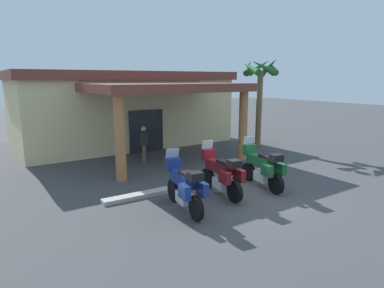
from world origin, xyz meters
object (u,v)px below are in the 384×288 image
at_px(motel_building, 121,107).
at_px(palm_tree_near_portico, 260,79).
at_px(motorcycle_maroon, 221,173).
at_px(pedestrian, 144,142).
at_px(motorcycle_green, 262,167).
at_px(motorcycle_blue, 184,186).

relative_size(motel_building, palm_tree_near_portico, 2.45).
distance_m(motorcycle_maroon, palm_tree_near_portico, 8.50).
bearing_deg(motel_building, palm_tree_near_portico, -44.41).
relative_size(pedestrian, palm_tree_near_portico, 0.34).
bearing_deg(palm_tree_near_portico, motorcycle_maroon, -141.76).
height_order(motorcycle_maroon, palm_tree_near_portico, palm_tree_near_portico).
height_order(motel_building, motorcycle_green, motel_building).
bearing_deg(pedestrian, motorcycle_blue, -71.06).
bearing_deg(pedestrian, motorcycle_green, -37.40).
relative_size(motorcycle_maroon, motorcycle_green, 1.00).
height_order(motorcycle_blue, motorcycle_maroon, same).
xyz_separation_m(motorcycle_maroon, motorcycle_green, (1.63, -0.14, 0.00)).
xyz_separation_m(motorcycle_blue, motorcycle_maroon, (1.63, 0.46, 0.00)).
bearing_deg(motorcycle_blue, pedestrian, -5.99).
xyz_separation_m(pedestrian, palm_tree_near_portico, (6.59, -0.16, 2.68)).
bearing_deg(motel_building, motorcycle_green, -85.93).
distance_m(motel_building, pedestrian, 5.31).
bearing_deg(motorcycle_green, pedestrian, 28.61).
bearing_deg(motorcycle_green, palm_tree_near_portico, -34.14).
xyz_separation_m(motorcycle_green, palm_tree_near_portico, (4.64, 5.09, 2.90)).
xyz_separation_m(motorcycle_green, pedestrian, (-1.95, 5.24, 0.22)).
xyz_separation_m(motel_building, palm_tree_near_portico, (5.62, -5.26, 1.55)).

